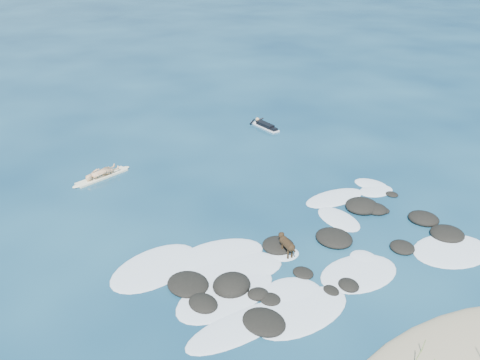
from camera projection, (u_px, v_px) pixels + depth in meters
ground at (294, 239)px, 21.03m from camera, size 160.00×160.00×0.00m
reef_rocks at (322, 250)px, 20.11m from camera, size 11.99×5.49×0.59m
breaking_foam at (289, 264)px, 19.49m from camera, size 14.28×8.07×0.12m
standing_surfer_rig at (100, 164)px, 25.62m from camera, size 3.18×1.27×1.84m
paddling_surfer_rig at (265, 125)px, 32.05m from camera, size 1.07×2.41×0.42m
dog at (286, 243)px, 19.77m from camera, size 0.41×1.26×0.80m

